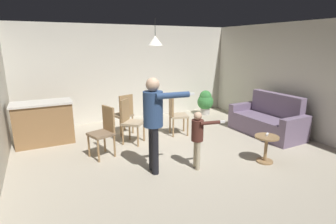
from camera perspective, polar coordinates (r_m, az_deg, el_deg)
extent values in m
plane|color=#B2A893|center=(5.41, 3.48, -9.46)|extent=(7.68, 7.68, 0.00)
cube|color=silver|center=(7.92, -7.99, 8.27)|extent=(6.40, 0.10, 2.70)
cube|color=silver|center=(7.15, 26.71, 6.21)|extent=(0.10, 6.40, 2.70)
cube|color=slate|center=(7.00, 20.21, -2.73)|extent=(0.89, 1.46, 0.45)
cube|color=slate|center=(7.12, 22.31, 1.52)|extent=(0.24, 1.45, 0.55)
cube|color=slate|center=(6.50, 25.54, -3.76)|extent=(0.86, 0.21, 0.63)
cube|color=slate|center=(7.52, 15.72, -0.51)|extent=(0.86, 0.21, 0.63)
cylinder|color=#99754C|center=(6.84, 26.86, -5.54)|extent=(0.05, 0.05, 0.06)
cylinder|color=#99754C|center=(7.81, 17.37, -2.25)|extent=(0.05, 0.05, 0.06)
cylinder|color=#99754C|center=(6.34, 23.41, -6.68)|extent=(0.05, 0.05, 0.06)
cylinder|color=#99754C|center=(7.37, 13.79, -2.97)|extent=(0.05, 0.05, 0.06)
cube|color=olive|center=(6.54, -25.07, -2.30)|extent=(1.20, 0.60, 0.91)
cube|color=beige|center=(6.43, -25.52, 1.76)|extent=(1.26, 0.66, 0.04)
cylinder|color=#99754C|center=(5.30, 20.47, -5.03)|extent=(0.44, 0.44, 0.03)
cylinder|color=#99754C|center=(5.39, 20.22, -7.64)|extent=(0.06, 0.06, 0.49)
cylinder|color=#99754C|center=(5.48, 20.01, -9.87)|extent=(0.31, 0.31, 0.03)
cylinder|color=black|center=(4.72, -3.41, -7.59)|extent=(0.12, 0.12, 0.84)
cylinder|color=black|center=(4.57, -2.79, -8.38)|extent=(0.12, 0.12, 0.84)
cylinder|color=navy|center=(4.42, -3.23, 0.63)|extent=(0.33, 0.33, 0.59)
sphere|color=#D8AD8C|center=(4.34, -3.31, 5.90)|extent=(0.23, 0.23, 0.23)
cylinder|color=navy|center=(4.61, -3.91, 0.81)|extent=(0.10, 0.10, 0.56)
cylinder|color=navy|center=(4.27, 1.05, 3.60)|extent=(0.57, 0.16, 0.10)
cube|color=white|center=(4.39, 4.85, 3.85)|extent=(0.13, 0.05, 0.04)
cylinder|color=tan|center=(4.88, 5.94, -8.82)|extent=(0.08, 0.08, 0.53)
cylinder|color=tan|center=(4.79, 6.43, -9.32)|extent=(0.08, 0.08, 0.53)
cylinder|color=#4C261E|center=(4.67, 6.33, -3.94)|extent=(0.21, 0.21, 0.38)
sphere|color=#D8AD8C|center=(4.60, 6.42, -0.85)|extent=(0.14, 0.14, 0.14)
cylinder|color=#4C261E|center=(4.79, 5.78, -3.71)|extent=(0.06, 0.06, 0.36)
cylinder|color=#4C261E|center=(4.59, 9.02, -2.31)|extent=(0.36, 0.13, 0.06)
cube|color=white|center=(4.67, 11.34, -2.09)|extent=(0.13, 0.06, 0.04)
cylinder|color=#99754C|center=(6.28, -8.25, -3.90)|extent=(0.04, 0.04, 0.45)
cylinder|color=#99754C|center=(5.98, -9.67, -4.93)|extent=(0.04, 0.04, 0.45)
cylinder|color=#99754C|center=(6.15, -5.18, -4.22)|extent=(0.04, 0.04, 0.45)
cylinder|color=#99754C|center=(5.83, -6.47, -5.30)|extent=(0.04, 0.04, 0.45)
cube|color=tan|center=(5.98, -7.47, -2.31)|extent=(0.59, 0.59, 0.05)
cube|color=#99754C|center=(5.99, -9.22, 0.37)|extent=(0.28, 0.31, 0.50)
cylinder|color=#99754C|center=(6.71, 0.44, -2.53)|extent=(0.04, 0.04, 0.45)
cylinder|color=#99754C|center=(6.38, 1.13, -3.46)|extent=(0.04, 0.04, 0.45)
cylinder|color=#99754C|center=(6.80, 3.41, -2.34)|extent=(0.04, 0.04, 0.45)
cylinder|color=#99754C|center=(6.47, 4.25, -3.25)|extent=(0.04, 0.04, 0.45)
cube|color=tan|center=(6.52, 2.33, -0.79)|extent=(0.51, 0.51, 0.05)
cube|color=#99754C|center=(6.41, 0.71, 1.49)|extent=(0.13, 0.38, 0.50)
cylinder|color=#99754C|center=(5.40, -11.40, -7.16)|extent=(0.04, 0.04, 0.45)
cylinder|color=#99754C|center=(5.69, -13.43, -6.15)|extent=(0.04, 0.04, 0.45)
cylinder|color=#99754C|center=(5.23, -14.70, -8.11)|extent=(0.04, 0.04, 0.45)
cylinder|color=#99754C|center=(5.52, -16.62, -7.01)|extent=(0.04, 0.04, 0.45)
cube|color=#7F664C|center=(5.37, -14.20, -4.61)|extent=(0.53, 0.53, 0.05)
cube|color=#99754C|center=(5.38, -12.66, -1.40)|extent=(0.16, 0.37, 0.50)
cylinder|color=#99754C|center=(6.51, -10.12, -3.32)|extent=(0.04, 0.04, 0.45)
cylinder|color=#99754C|center=(6.71, -7.58, -2.68)|extent=(0.04, 0.04, 0.45)
cylinder|color=#99754C|center=(6.80, -11.83, -2.63)|extent=(0.04, 0.04, 0.45)
cylinder|color=#99754C|center=(6.99, -9.35, -2.04)|extent=(0.04, 0.04, 0.45)
cube|color=#997F60|center=(6.68, -9.81, -0.61)|extent=(0.53, 0.53, 0.05)
cube|color=#99754C|center=(6.46, -8.96, 1.43)|extent=(0.37, 0.15, 0.50)
cylinder|color=#B7B2AD|center=(8.51, 7.95, 0.25)|extent=(0.29, 0.29, 0.23)
sphere|color=#387F3D|center=(8.44, 8.01, 2.16)|extent=(0.50, 0.50, 0.50)
sphere|color=#387F3D|center=(8.41, 8.06, 3.33)|extent=(0.38, 0.38, 0.38)
cube|color=white|center=(5.33, 20.52, -4.53)|extent=(0.13, 0.10, 0.04)
cone|color=silver|center=(5.85, -2.76, 15.05)|extent=(0.32, 0.32, 0.20)
cylinder|color=black|center=(5.86, -2.80, 17.69)|extent=(0.01, 0.01, 0.36)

